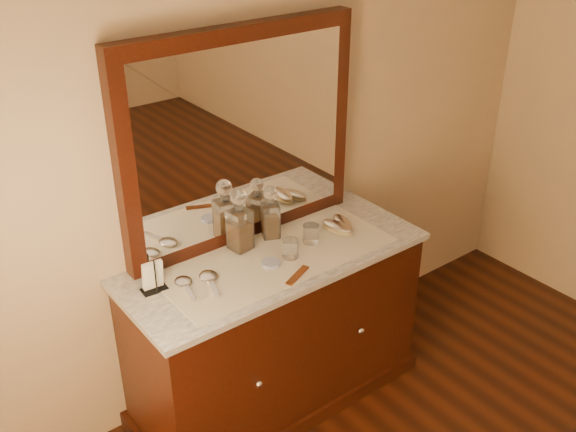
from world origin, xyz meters
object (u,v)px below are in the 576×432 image
object	(u,v)px
comb	(297,275)
decanter_right	(271,217)
mirror_frame	(241,138)
brush_near	(338,228)
napkin_rack	(153,277)
decanter_left	(240,226)
brush_far	(342,223)
hand_mirror_inner	(210,278)
pin_dish	(271,263)
dresser_cabinet	(276,332)
hand_mirror_outer	(185,283)

from	to	relation	value
comb	decanter_right	distance (m)	0.38
mirror_frame	brush_near	world-z (taller)	mirror_frame
napkin_rack	decanter_left	bearing A→B (deg)	6.46
mirror_frame	brush_far	world-z (taller)	mirror_frame
comb	hand_mirror_inner	size ratio (longest dim) A/B	0.75
napkin_rack	brush_near	size ratio (longest dim) A/B	0.88
decanter_left	brush_far	world-z (taller)	decanter_left
decanter_left	hand_mirror_inner	world-z (taller)	decanter_left
comb	pin_dish	bearing A→B (deg)	81.41
decanter_right	comb	bearing A→B (deg)	-107.78
dresser_cabinet	decanter_left	distance (m)	0.59
brush_far	brush_near	bearing A→B (deg)	-153.20
brush_near	brush_far	distance (m)	0.06
hand_mirror_inner	comb	bearing A→B (deg)	-32.80
dresser_cabinet	hand_mirror_inner	world-z (taller)	hand_mirror_inner
dresser_cabinet	brush_far	distance (m)	0.63
decanter_right	brush_near	size ratio (longest dim) A/B	1.44
napkin_rack	brush_near	distance (m)	0.94
dresser_cabinet	pin_dish	distance (m)	0.46
comb	hand_mirror_outer	bearing A→B (deg)	127.25
hand_mirror_inner	brush_near	bearing A→B (deg)	-1.69
mirror_frame	hand_mirror_inner	size ratio (longest dim) A/B	5.58
decanter_right	brush_near	distance (m)	0.34
dresser_cabinet	napkin_rack	bearing A→B (deg)	170.99
pin_dish	hand_mirror_inner	distance (m)	0.29
decanter_left	brush_far	bearing A→B (deg)	-14.26
comb	decanter_right	xyz separation A→B (m)	(0.11, 0.35, 0.10)
hand_mirror_inner	mirror_frame	bearing A→B (deg)	34.80
dresser_cabinet	hand_mirror_outer	world-z (taller)	hand_mirror_outer
decanter_left	decanter_right	world-z (taller)	decanter_left
dresser_cabinet	hand_mirror_outer	distance (m)	0.64
mirror_frame	decanter_right	bearing A→B (deg)	-47.31
decanter_left	pin_dish	bearing A→B (deg)	-81.81
brush_near	hand_mirror_outer	bearing A→B (deg)	176.29
mirror_frame	decanter_right	world-z (taller)	mirror_frame
pin_dish	comb	world-z (taller)	pin_dish
pin_dish	brush_far	distance (m)	0.49
dresser_cabinet	napkin_rack	world-z (taller)	napkin_rack
hand_mirror_inner	napkin_rack	bearing A→B (deg)	159.32
mirror_frame	napkin_rack	bearing A→B (deg)	-164.62
hand_mirror_outer	brush_near	bearing A→B (deg)	-3.71
dresser_cabinet	comb	world-z (taller)	comb
pin_dish	decanter_right	size ratio (longest dim) A/B	0.32
dresser_cabinet	brush_near	world-z (taller)	brush_near
decanter_left	hand_mirror_outer	bearing A→B (deg)	-163.58
brush_near	brush_far	world-z (taller)	brush_near
comb	brush_far	world-z (taller)	brush_far
brush_near	hand_mirror_outer	xyz separation A→B (m)	(-0.82, 0.05, -0.02)
mirror_frame	decanter_right	distance (m)	0.41
mirror_frame	comb	bearing A→B (deg)	-93.20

